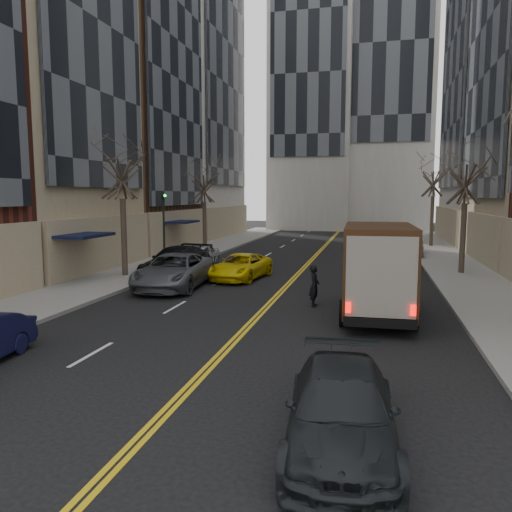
{
  "coord_description": "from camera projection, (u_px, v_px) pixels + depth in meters",
  "views": [
    {
      "loc": [
        3.98,
        -3.97,
        4.38
      ],
      "look_at": [
        -0.08,
        13.36,
        2.2
      ],
      "focal_mm": 35.0,
      "sensor_mm": 36.0,
      "label": 1
    }
  ],
  "objects": [
    {
      "name": "sidewalk_left",
      "position": [
        173.0,
        260.0,
        33.39
      ],
      "size": [
        4.0,
        66.0,
        0.15
      ],
      "primitive_type": "cube",
      "color": "slate",
      "rests_on": "ground"
    },
    {
      "name": "sidewalk_right",
      "position": [
        459.0,
        269.0,
        29.31
      ],
      "size": [
        4.0,
        66.0,
        0.15
      ],
      "primitive_type": "cube",
      "color": "slate",
      "rests_on": "ground"
    },
    {
      "name": "streetwall_left",
      "position": [
        97.0,
        43.0,
        36.92
      ],
      "size": [
        14.0,
        49.5,
        36.0
      ],
      "color": "#562319",
      "rests_on": "ground"
    },
    {
      "name": "tree_lf_mid",
      "position": [
        121.0,
        152.0,
        25.78
      ],
      "size": [
        3.2,
        3.2,
        8.91
      ],
      "color": "#382D23",
      "rests_on": "sidewalk_left"
    },
    {
      "name": "tree_lf_far",
      "position": [
        204.0,
        174.0,
        38.42
      ],
      "size": [
        3.2,
        3.2,
        8.12
      ],
      "color": "#382D23",
      "rests_on": "sidewalk_left"
    },
    {
      "name": "tree_rt_mid",
      "position": [
        467.0,
        161.0,
        26.69
      ],
      "size": [
        3.2,
        3.2,
        8.32
      ],
      "color": "#382D23",
      "rests_on": "sidewalk_right"
    },
    {
      "name": "tree_rt_far",
      "position": [
        434.0,
        166.0,
        41.12
      ],
      "size": [
        3.2,
        3.2,
        9.11
      ],
      "color": "#382D23",
      "rests_on": "sidewalk_right"
    },
    {
      "name": "traffic_signal",
      "position": [
        164.0,
        223.0,
        27.85
      ],
      "size": [
        0.29,
        0.26,
        4.7
      ],
      "color": "black",
      "rests_on": "sidewalk_left"
    },
    {
      "name": "ups_truck",
      "position": [
        378.0,
        271.0,
        17.85
      ],
      "size": [
        2.64,
        6.17,
        3.34
      ],
      "rotation": [
        0.0,
        0.0,
        0.03
      ],
      "color": "black",
      "rests_on": "ground"
    },
    {
      "name": "observer_sedan",
      "position": [
        341.0,
        410.0,
        8.67
      ],
      "size": [
        2.18,
        4.74,
        1.34
      ],
      "rotation": [
        0.0,
        0.0,
        0.06
      ],
      "color": "black",
      "rests_on": "ground"
    },
    {
      "name": "taxi",
      "position": [
        241.0,
        267.0,
        26.11
      ],
      "size": [
        2.77,
        4.97,
        1.31
      ],
      "primitive_type": "imported",
      "rotation": [
        0.0,
        0.0,
        -0.13
      ],
      "color": "yellow",
      "rests_on": "ground"
    },
    {
      "name": "pedestrian",
      "position": [
        314.0,
        286.0,
        19.65
      ],
      "size": [
        0.41,
        0.61,
        1.64
      ],
      "primitive_type": "imported",
      "rotation": [
        0.0,
        0.0,
        1.59
      ],
      "color": "black",
      "rests_on": "ground"
    },
    {
      "name": "parked_lf_c",
      "position": [
        174.0,
        271.0,
        23.54
      ],
      "size": [
        3.0,
        5.95,
        1.61
      ],
      "primitive_type": "imported",
      "rotation": [
        0.0,
        0.0,
        0.06
      ],
      "color": "#53545B",
      "rests_on": "ground"
    },
    {
      "name": "parked_lf_d",
      "position": [
        176.0,
        262.0,
        26.88
      ],
      "size": [
        2.81,
        5.73,
        1.6
      ],
      "primitive_type": "imported",
      "rotation": [
        0.0,
        0.0,
        -0.1
      ],
      "color": "black",
      "rests_on": "ground"
    },
    {
      "name": "parked_lf_e",
      "position": [
        198.0,
        256.0,
        30.28
      ],
      "size": [
        1.87,
        4.24,
        1.42
      ],
      "primitive_type": "imported",
      "rotation": [
        0.0,
        0.0,
        -0.05
      ],
      "color": "#AFB1B7",
      "rests_on": "ground"
    },
    {
      "name": "parked_rt_a",
      "position": [
        392.0,
        261.0,
        27.8
      ],
      "size": [
        1.72,
        4.59,
        1.5
      ],
      "primitive_type": "imported",
      "rotation": [
        0.0,
        0.0,
        -0.03
      ],
      "color": "#55565D",
      "rests_on": "ground"
    },
    {
      "name": "parked_rt_b",
      "position": [
        405.0,
        246.0,
        35.85
      ],
      "size": [
        2.94,
        5.63,
        1.51
      ],
      "primitive_type": "imported",
      "rotation": [
        0.0,
        0.0,
        -0.08
      ],
      "color": "#B3B6BB",
      "rests_on": "ground"
    },
    {
      "name": "parked_rt_c",
      "position": [
        387.0,
        245.0,
        37.16
      ],
      "size": [
        2.35,
        4.85,
        1.36
      ],
      "primitive_type": "imported",
      "rotation": [
        0.0,
        0.0,
        -0.1
      ],
      "color": "black",
      "rests_on": "ground"
    }
  ]
}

